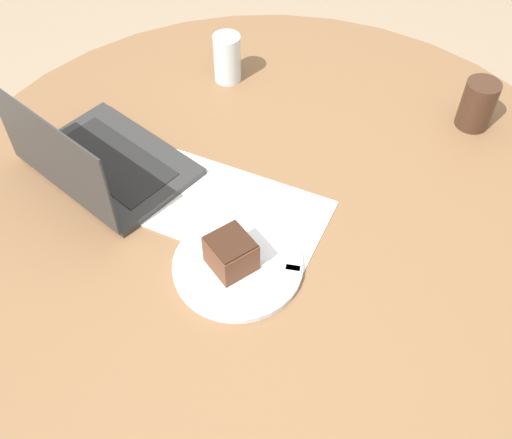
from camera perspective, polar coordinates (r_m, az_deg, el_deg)
The scene contains 9 objects.
ground_plane at distance 1.78m, azimuth 1.10°, elevation -13.61°, with size 12.00×12.00×0.00m, color gray.
dining_table at distance 1.28m, azimuth 1.49°, elevation -1.48°, with size 1.39×1.39×0.70m.
paper_document at distance 1.19m, azimuth -3.17°, elevation 1.16°, with size 0.46×0.36×0.00m.
plate at distance 1.09m, azimuth -1.75°, elevation -4.40°, with size 0.24×0.24×0.01m.
cake_slice at distance 1.06m, azimuth -2.41°, elevation -3.21°, with size 0.08×0.08×0.07m.
fork at distance 1.08m, azimuth 0.78°, elevation -4.25°, with size 0.15×0.12×0.00m.
coffee_glass at distance 1.42m, azimuth 20.35°, elevation 10.25°, with size 0.07×0.07×0.11m.
water_glass at distance 1.47m, azimuth -2.76°, elevation 15.10°, with size 0.06×0.06×0.12m.
laptop at distance 1.27m, azimuth -14.74°, elevation 5.32°, with size 0.36×0.27×0.21m.
Camera 1 is at (0.58, -0.56, 1.59)m, focal length 42.00 mm.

